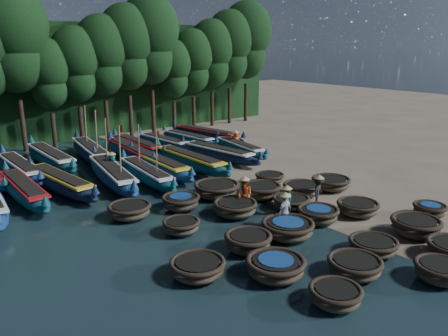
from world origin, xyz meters
TOP-DOWN VIEW (x-y plane):
  - ground at (0.00, 0.00)m, footprint 120.00×120.00m
  - foliage_wall at (0.00, 23.50)m, footprint 40.00×3.00m
  - coracle_1 at (-4.84, -8.57)m, footprint 2.03×2.03m
  - coracle_2 at (-0.72, -9.93)m, footprint 2.14×2.14m
  - coracle_5 at (-5.12, -6.14)m, footprint 2.20×2.20m
  - coracle_6 at (-2.76, -7.82)m, footprint 2.41×2.41m
  - coracle_7 at (-0.75, -7.26)m, footprint 1.97×1.97m
  - coracle_8 at (2.29, -7.37)m, footprint 2.19×2.19m
  - coracle_9 at (4.93, -6.65)m, footprint 1.83×1.83m
  - coracle_10 at (-7.31, -4.36)m, footprint 2.46×2.46m
  - coracle_11 at (-4.53, -3.98)m, footprint 2.08×2.08m
  - coracle_12 at (-2.29, -4.04)m, footprint 2.34×2.34m
  - coracle_13 at (0.06, -3.76)m, footprint 2.00×2.00m
  - coracle_14 at (2.35, -4.34)m, footprint 2.23×2.23m
  - coracle_15 at (-5.68, -0.78)m, footprint 2.06×2.06m
  - coracle_16 at (-2.49, -0.70)m, footprint 2.64×2.64m
  - coracle_17 at (0.34, -1.77)m, footprint 2.30×2.30m
  - coracle_18 at (2.20, -0.79)m, footprint 2.35×2.35m
  - coracle_19 at (4.45, -1.02)m, footprint 2.70×2.70m
  - coracle_20 at (-6.68, 2.27)m, footprint 2.42×2.42m
  - coracle_21 at (-4.11, 1.67)m, footprint 2.39×2.39m
  - coracle_22 at (-1.54, 2.04)m, footprint 2.53×2.53m
  - coracle_23 at (0.27, 0.36)m, footprint 2.55×2.55m
  - coracle_24 at (2.46, 1.99)m, footprint 2.14×2.14m
  - long_boat_1 at (-9.96, 8.23)m, footprint 1.44×8.25m
  - long_boat_2 at (-7.98, 8.36)m, footprint 2.47×8.42m
  - long_boat_3 at (-5.02, 7.84)m, footprint 2.95×8.93m
  - long_boat_4 at (-3.22, 6.96)m, footprint 2.08×7.95m
  - long_boat_5 at (-1.65, 8.13)m, footprint 1.76×8.56m
  - long_boat_6 at (0.51, 7.67)m, footprint 1.68×8.78m
  - long_boat_7 at (3.38, 8.28)m, footprint 2.54×8.08m
  - long_boat_8 at (5.88, 8.78)m, footprint 2.37×7.33m
  - long_boat_10 at (-8.98, 12.81)m, footprint 1.72×8.47m
  - long_boat_11 at (-6.62, 14.35)m, footprint 1.71×8.95m
  - long_boat_12 at (-3.78, 14.27)m, footprint 2.74×8.95m
  - long_boat_13 at (-1.48, 12.56)m, footprint 2.23×8.71m
  - long_boat_14 at (-0.08, 14.06)m, footprint 1.60×8.21m
  - long_boat_15 at (2.35, 14.21)m, footprint 1.93×7.24m
  - long_boat_16 at (4.71, 14.09)m, footprint 1.91×7.34m
  - long_boat_17 at (6.62, 14.19)m, footprint 2.98×8.68m
  - fisherman_0 at (-1.63, -0.28)m, footprint 0.92×0.86m
  - fisherman_1 at (-0.54, -2.28)m, footprint 0.64×0.53m
  - fisherman_2 at (-1.71, -0.49)m, footprint 0.78×0.94m
  - fisherman_3 at (1.94, -2.19)m, footprint 1.14×0.93m
  - fisherman_4 at (-1.63, -3.20)m, footprint 1.02×0.58m
  - fisherman_5 at (-4.45, 9.00)m, footprint 1.52×1.13m
  - fisherman_6 at (6.36, 9.89)m, footprint 0.87×0.73m
  - tree_4 at (-6.80, 20.00)m, footprint 5.34×5.34m
  - tree_5 at (-4.50, 20.00)m, footprint 3.68×3.68m
  - tree_6 at (-2.20, 20.00)m, footprint 4.09×4.09m
  - tree_7 at (0.10, 20.00)m, footprint 4.51×4.51m
  - tree_8 at (2.40, 20.00)m, footprint 4.92×4.92m
  - tree_9 at (4.70, 20.00)m, footprint 5.34×5.34m
  - tree_10 at (7.00, 20.00)m, footprint 3.68×3.68m
  - tree_11 at (9.30, 20.00)m, footprint 4.09×4.09m
  - tree_12 at (11.60, 20.00)m, footprint 4.51×4.51m
  - tree_13 at (13.90, 20.00)m, footprint 4.92×4.92m
  - tree_14 at (16.20, 20.00)m, footprint 5.34×5.34m

SIDE VIEW (x-z plane):
  - ground at x=0.00m, z-range 0.00..0.00m
  - coracle_15 at x=-5.68m, z-range 0.05..0.68m
  - coracle_24 at x=2.46m, z-range 0.05..0.69m
  - coracle_1 at x=-4.84m, z-range 0.05..0.69m
  - coracle_7 at x=-0.75m, z-range 0.05..0.70m
  - coracle_9 at x=4.93m, z-range 0.05..0.69m
  - coracle_10 at x=-7.31m, z-range 0.05..0.73m
  - coracle_17 at x=0.34m, z-range 0.05..0.73m
  - coracle_6 at x=-2.76m, z-range 0.05..0.73m
  - coracle_14 at x=2.35m, z-range 0.05..0.74m
  - coracle_2 at x=-0.72m, z-range 0.05..0.77m
  - coracle_20 at x=-6.68m, z-range 0.05..0.77m
  - coracle_19 at x=4.45m, z-range 0.05..0.78m
  - coracle_13 at x=0.06m, z-range 0.06..0.80m
  - coracle_16 at x=-2.49m, z-range 0.05..0.82m
  - coracle_5 at x=-5.12m, z-range 0.06..0.82m
  - coracle_21 at x=-4.11m, z-range 0.06..0.82m
  - coracle_12 at x=-2.29m, z-range 0.06..0.82m
  - coracle_18 at x=2.20m, z-range 0.06..0.83m
  - coracle_11 at x=-4.53m, z-range 0.06..0.84m
  - coracle_8 at x=2.29m, z-range 0.06..0.86m
  - coracle_23 at x=0.27m, z-range 0.06..0.86m
  - coracle_22 at x=-1.54m, z-range 0.06..0.89m
  - long_boat_15 at x=2.35m, z-range -0.15..1.13m
  - long_boat_16 at x=4.71m, z-range -0.15..1.14m
  - long_boat_8 at x=5.88m, z-range -0.16..1.15m
  - long_boat_4 at x=-3.22m, z-range -1.16..2.23m
  - long_boat_7 at x=3.38m, z-range -0.17..1.26m
  - long_boat_14 at x=-0.08m, z-range -0.17..1.27m
  - long_boat_1 at x=-9.96m, z-range -0.17..1.28m
  - long_boat_10 at x=-8.98m, z-range -0.18..1.31m
  - long_boat_2 at x=-7.98m, z-range -0.18..1.31m
  - long_boat_5 at x=-1.65m, z-range -0.18..1.33m
  - long_boat_13 at x=-1.48m, z-range -0.18..1.35m
  - long_boat_6 at x=0.51m, z-range -0.18..1.36m
  - long_boat_17 at x=6.62m, z-range -0.18..1.36m
  - long_boat_11 at x=-6.62m, z-range -0.19..1.39m
  - long_boat_12 at x=-3.78m, z-range -1.31..2.52m
  - long_boat_3 at x=-5.02m, z-range -1.31..2.53m
  - fisherman_3 at x=1.94m, z-range -0.05..1.68m
  - fisherman_6 at x=6.36m, z-range -0.03..1.69m
  - fisherman_5 at x=-4.45m, z-range -0.06..1.73m
  - fisherman_0 at x=-1.63m, z-range -0.03..1.74m
  - fisherman_1 at x=-0.54m, z-range 0.02..1.73m
  - fisherman_4 at x=-1.63m, z-range -0.03..1.80m
  - fisherman_2 at x=-1.71m, z-range -0.05..1.90m
  - foliage_wall at x=0.00m, z-range 0.00..10.00m
  - tree_5 at x=-4.50m, z-range 1.63..10.31m
  - tree_10 at x=7.00m, z-range 1.63..10.31m
  - tree_6 at x=-2.20m, z-range 1.82..11.47m
  - tree_11 at x=9.30m, z-range 1.82..11.47m
  - tree_7 at x=0.10m, z-range 2.01..12.64m
  - tree_12 at x=11.60m, z-range 2.01..12.64m
  - tree_8 at x=2.40m, z-range 2.19..13.80m
  - tree_13 at x=13.90m, z-range 2.19..13.80m
  - tree_4 at x=-6.80m, z-range 2.38..14.96m
  - tree_9 at x=4.70m, z-range 2.38..14.96m
  - tree_14 at x=16.20m, z-range 2.38..14.96m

